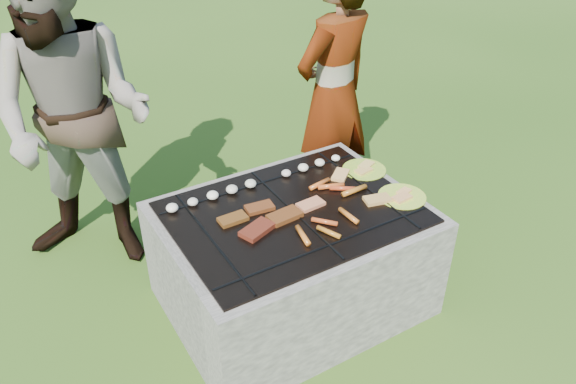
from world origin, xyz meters
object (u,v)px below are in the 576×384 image
at_px(plate_far, 364,170).
at_px(cook, 334,95).
at_px(plate_near, 402,197).
at_px(bystander, 75,119).
at_px(fire_pit, 293,262).

relative_size(plate_far, cook, 0.19).
distance_m(plate_near, cook, 0.90).
bearing_deg(bystander, plate_near, -1.42).
xyz_separation_m(fire_pit, plate_near, (0.56, -0.18, 0.33)).
relative_size(plate_near, bystander, 0.16).
relative_size(cook, bystander, 0.91).
bearing_deg(fire_pit, bystander, 129.31).
bearing_deg(fire_pit, cook, 43.77).
xyz_separation_m(fire_pit, plate_far, (0.56, 0.15, 0.33)).
distance_m(cook, bystander, 1.53).
height_order(fire_pit, bystander, bystander).
bearing_deg(fire_pit, plate_near, -17.73).
distance_m(fire_pit, plate_far, 0.67).
bearing_deg(plate_near, bystander, 139.74).
bearing_deg(fire_pit, plate_far, 14.59).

